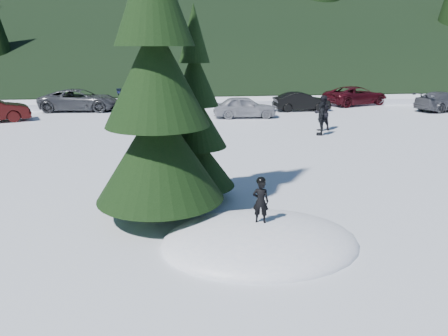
{
  "coord_description": "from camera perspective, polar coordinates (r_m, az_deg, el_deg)",
  "views": [
    {
      "loc": [
        -1.98,
        -8.8,
        4.3
      ],
      "look_at": [
        -0.5,
        2.46,
        1.1
      ],
      "focal_mm": 35.0,
      "sensor_mm": 36.0,
      "label": 1
    }
  ],
  "objects": [
    {
      "name": "ground",
      "position": [
        9.99,
        4.73,
        -9.81
      ],
      "size": [
        200.0,
        200.0,
        0.0
      ],
      "primitive_type": "plane",
      "color": "white",
      "rests_on": "ground"
    },
    {
      "name": "snow_mound",
      "position": [
        9.99,
        4.73,
        -9.81
      ],
      "size": [
        4.48,
        3.52,
        0.96
      ],
      "primitive_type": "ellipsoid",
      "color": "white",
      "rests_on": "ground"
    },
    {
      "name": "spruce_tall",
      "position": [
        10.65,
        -8.81,
        10.27
      ],
      "size": [
        3.2,
        3.2,
        8.6
      ],
      "color": "black",
      "rests_on": "ground"
    },
    {
      "name": "spruce_short",
      "position": [
        12.22,
        -3.75,
        5.35
      ],
      "size": [
        2.2,
        2.2,
        5.37
      ],
      "color": "black",
      "rests_on": "ground"
    },
    {
      "name": "child_skier",
      "position": [
        9.71,
        4.81,
        -4.37
      ],
      "size": [
        0.41,
        0.33,
        0.98
      ],
      "primitive_type": "imported",
      "rotation": [
        0.0,
        0.0,
        2.83
      ],
      "color": "black",
      "rests_on": "snow_mound"
    },
    {
      "name": "adult_0",
      "position": [
        23.42,
        12.7,
        7.03
      ],
      "size": [
        1.01,
        0.86,
        1.83
      ],
      "primitive_type": "imported",
      "rotation": [
        0.0,
        0.0,
        3.35
      ],
      "color": "black",
      "rests_on": "ground"
    },
    {
      "name": "adult_1",
      "position": [
        22.14,
        12.6,
        6.32
      ],
      "size": [
        0.72,
        1.05,
        1.65
      ],
      "primitive_type": "imported",
      "rotation": [
        0.0,
        0.0,
        4.34
      ],
      "color": "black",
      "rests_on": "ground"
    },
    {
      "name": "car_2",
      "position": [
        31.46,
        -18.28,
        8.43
      ],
      "size": [
        5.46,
        2.87,
        1.46
      ],
      "primitive_type": "imported",
      "rotation": [
        0.0,
        0.0,
        1.48
      ],
      "color": "#44464A",
      "rests_on": "ground"
    },
    {
      "name": "car_3",
      "position": [
        30.76,
        -8.9,
        8.92
      ],
      "size": [
        5.41,
        2.73,
        1.51
      ],
      "primitive_type": "imported",
      "rotation": [
        0.0,
        0.0,
        1.69
      ],
      "color": "black",
      "rests_on": "ground"
    },
    {
      "name": "car_4",
      "position": [
        27.09,
        2.71,
        7.98
      ],
      "size": [
        3.93,
        1.78,
        1.31
      ],
      "primitive_type": "imported",
      "rotation": [
        0.0,
        0.0,
        1.51
      ],
      "color": "#9C9DA5",
      "rests_on": "ground"
    },
    {
      "name": "car_5",
      "position": [
        30.39,
        10.1,
        8.54
      ],
      "size": [
        3.84,
        1.45,
        1.25
      ],
      "primitive_type": "imported",
      "rotation": [
        0.0,
        0.0,
        1.6
      ],
      "color": "black",
      "rests_on": "ground"
    },
    {
      "name": "car_6",
      "position": [
        34.4,
        16.83,
        9.04
      ],
      "size": [
        5.43,
        3.78,
        1.38
      ],
      "primitive_type": "imported",
      "rotation": [
        0.0,
        0.0,
        1.9
      ],
      "color": "#3C0A12",
      "rests_on": "ground"
    },
    {
      "name": "car_7",
      "position": [
        33.42,
        26.9,
        7.78
      ],
      "size": [
        4.82,
        3.02,
        1.3
      ],
      "primitive_type": "imported",
      "rotation": [
        0.0,
        0.0,
        1.86
      ],
      "color": "#4B4C52",
      "rests_on": "ground"
    }
  ]
}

